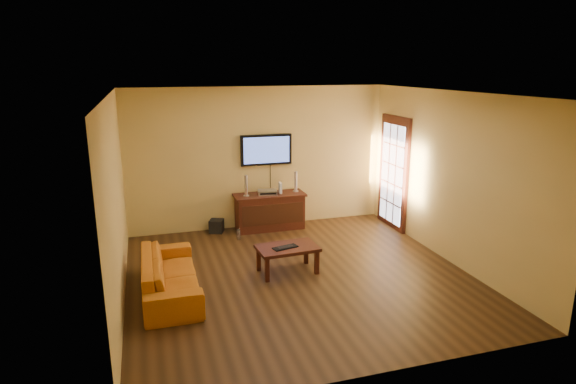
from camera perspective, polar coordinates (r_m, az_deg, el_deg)
name	(u,v)px	position (r m, az deg, el deg)	size (l,w,h in m)	color
ground_plane	(299,276)	(7.36, 1.33, -9.89)	(5.00, 5.00, 0.00)	#311E0D
room_walls	(287,158)	(7.42, -0.09, 4.03)	(5.00, 5.00, 5.00)	#D5B967
french_door	(393,174)	(9.47, 12.37, 2.10)	(0.07, 1.02, 2.22)	#35130C
media_console	(270,211)	(9.28, -2.18, -2.29)	(1.36, 0.52, 0.69)	#35130C
television	(266,150)	(9.21, -2.60, 5.02)	(0.99, 0.08, 0.59)	black
coffee_table	(287,250)	(7.34, -0.07, -6.93)	(0.94, 0.60, 0.42)	#35130C
sofa	(170,268)	(6.89, -13.86, -8.79)	(1.88, 0.55, 0.73)	#BF6615
speaker_left	(246,187)	(9.03, -4.98, 0.64)	(0.11, 0.11, 0.40)	silver
speaker_right	(296,182)	(9.32, 0.93, 1.16)	(0.11, 0.11, 0.40)	silver
av_receiver	(267,192)	(9.17, -2.46, -0.01)	(0.35, 0.25, 0.08)	silver
game_console	(280,188)	(9.22, -0.92, 0.50)	(0.04, 0.15, 0.21)	white
subwoofer	(217,226)	(9.23, -8.47, -4.01)	(0.25, 0.25, 0.25)	black
bottle	(239,234)	(8.84, -5.89, -5.00)	(0.07, 0.07, 0.20)	white
keyboard	(285,247)	(7.26, -0.33, -6.57)	(0.41, 0.23, 0.02)	black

